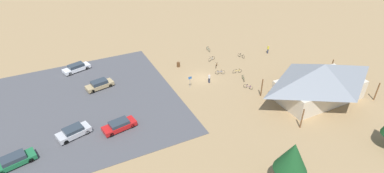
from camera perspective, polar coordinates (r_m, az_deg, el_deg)
ground at (r=52.92m, az=1.87°, el=1.60°), size 160.00×160.00×0.00m
parking_lot_asphalt at (r=49.25m, az=-27.35°, el=-4.96°), size 41.13×28.99×0.05m
bike_pavilion at (r=49.93m, az=23.34°, el=1.22°), size 15.61×9.15×5.99m
trash_bin at (r=56.51m, az=-2.60°, el=4.19°), size 0.60×0.60×0.90m
lot_sign at (r=49.44m, az=-0.38°, el=1.16°), size 0.56×0.08×2.20m
pine_far_west at (r=33.37m, az=18.55°, el=-12.57°), size 3.55×3.55×5.94m
bicycle_orange_mid_cluster at (r=56.53m, az=4.65°, el=4.00°), size 1.07×1.26×0.77m
bicycle_blue_trailside at (r=54.18m, az=5.35°, el=2.71°), size 1.68×0.71×0.87m
bicycle_green_lone_east at (r=52.85m, az=9.70°, el=1.50°), size 0.66×1.57×0.82m
bicycle_purple_edge_north at (r=50.61m, az=10.62°, el=-0.06°), size 0.94×1.40×0.79m
bicycle_yellow_near_sign at (r=55.00m, az=8.57°, el=2.91°), size 1.66×0.58×0.78m
bicycle_silver_edge_south at (r=58.83m, az=3.75°, el=5.26°), size 1.65×0.63×0.91m
bicycle_teal_yard_front at (r=62.86m, az=3.10°, el=7.05°), size 0.48×1.68×0.82m
bicycle_black_lone_west at (r=60.81m, az=9.32°, el=5.78°), size 0.61×1.64×0.79m
car_green_near_entry at (r=41.76m, az=-30.71°, el=-12.00°), size 4.94×2.85×1.32m
car_tan_end_stall at (r=51.93m, az=-17.15°, el=0.37°), size 4.73×2.61×1.41m
car_red_front_row at (r=42.16m, az=-13.63°, el=-7.16°), size 4.76×2.60×1.32m
car_white_aisle_side at (r=58.69m, az=-21.09°, el=3.36°), size 5.06×3.09×1.36m
car_silver_far_end at (r=42.85m, az=-21.55°, el=-8.00°), size 4.60×2.95×1.35m
visitor_at_bikes at (r=51.26m, az=3.29°, el=1.62°), size 0.36×0.36×1.69m
visitor_by_pavilion at (r=63.45m, az=14.24°, el=6.91°), size 0.40×0.40×1.77m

